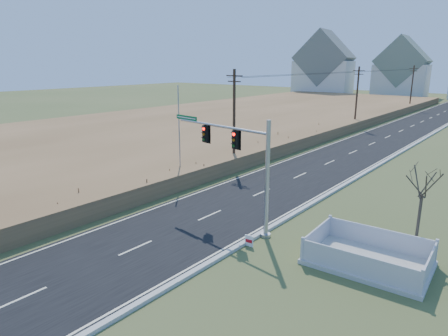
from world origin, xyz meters
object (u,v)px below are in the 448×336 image
at_px(fence_enclosure, 368,259).
at_px(bare_tree, 424,181).
at_px(traffic_signal_mast, 243,160).
at_px(open_sign, 249,241).
at_px(flagpole, 180,144).

height_order(fence_enclosure, bare_tree, bare_tree).
bearing_deg(fence_enclosure, traffic_signal_mast, 178.11).
height_order(open_sign, bare_tree, bare_tree).
relative_size(fence_enclosure, bare_tree, 1.17).
distance_m(traffic_signal_mast, flagpole, 10.73).
relative_size(open_sign, bare_tree, 0.12).
bearing_deg(open_sign, traffic_signal_mast, 130.18).
bearing_deg(fence_enclosure, flagpole, 162.55).
distance_m(open_sign, bare_tree, 9.18).
bearing_deg(open_sign, flagpole, 146.93).
relative_size(traffic_signal_mast, open_sign, 13.32).
relative_size(traffic_signal_mast, fence_enclosure, 1.42).
bearing_deg(traffic_signal_mast, fence_enclosure, 9.30).
xyz_separation_m(open_sign, bare_tree, (7.19, 4.36, 3.69)).
xyz_separation_m(open_sign, flagpole, (-11.50, 6.39, 2.80)).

